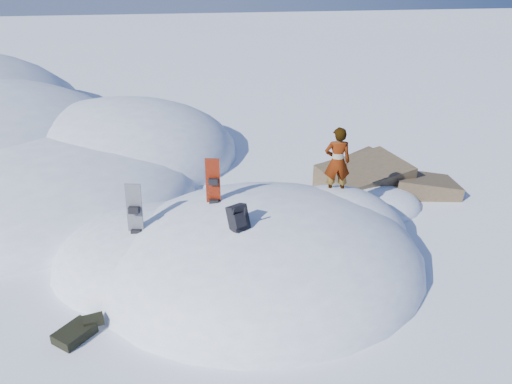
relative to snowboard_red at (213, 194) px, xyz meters
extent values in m
plane|color=white|center=(0.94, -0.42, -1.61)|extent=(120.00, 120.00, 0.00)
ellipsoid|color=white|center=(0.94, -0.42, -1.61)|extent=(7.00, 6.00, 3.00)
ellipsoid|color=white|center=(-1.26, 0.18, -1.61)|extent=(4.40, 4.00, 2.20)
ellipsoid|color=white|center=(2.74, 0.38, -1.61)|extent=(3.60, 3.20, 2.50)
ellipsoid|color=white|center=(-5.06, 4.58, -1.61)|extent=(10.00, 9.00, 2.80)
ellipsoid|color=white|center=(-2.56, 7.08, -1.61)|extent=(8.00, 8.00, 3.60)
ellipsoid|color=white|center=(-4.56, 3.58, -1.61)|extent=(6.00, 5.00, 1.80)
cube|color=brown|center=(4.54, 2.98, -1.51)|extent=(2.82, 2.41, 1.62)
cube|color=brown|center=(6.14, 2.58, -1.71)|extent=(2.16, 1.80, 1.33)
cube|color=brown|center=(5.14, 4.18, -1.61)|extent=(2.08, 2.01, 1.10)
ellipsoid|color=white|center=(4.14, 1.98, -1.61)|extent=(3.20, 2.40, 1.00)
cube|color=#BC280A|center=(0.00, 0.02, -0.02)|extent=(0.30, 0.11, 1.57)
cube|color=black|center=(0.00, -0.05, 0.29)|extent=(0.21, 0.14, 0.13)
cube|color=black|center=(0.00, -0.05, -0.18)|extent=(0.21, 0.14, 0.13)
cube|color=black|center=(-1.59, -0.27, -0.40)|extent=(0.34, 0.23, 1.67)
cube|color=black|center=(-1.59, -0.34, -0.07)|extent=(0.22, 0.17, 0.14)
cube|color=black|center=(-1.59, -0.34, -0.57)|extent=(0.22, 0.17, 0.14)
cube|color=black|center=(0.34, -1.16, 0.01)|extent=(0.46, 0.48, 0.52)
cube|color=black|center=(0.34, -1.31, 0.03)|extent=(0.29, 0.26, 0.28)
cylinder|color=black|center=(0.24, -1.29, 0.14)|extent=(0.04, 0.19, 0.35)
cylinder|color=black|center=(0.45, -1.29, 0.14)|extent=(0.04, 0.19, 0.35)
cube|color=black|center=(-2.66, -2.05, -1.51)|extent=(0.77, 0.79, 0.18)
cube|color=black|center=(-2.36, -1.85, -1.43)|extent=(0.40, 0.33, 0.12)
imported|color=slate|center=(2.86, 0.66, 0.25)|extent=(0.65, 0.49, 1.62)
camera|label=1|loc=(-0.78, -9.29, 4.31)|focal=35.00mm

